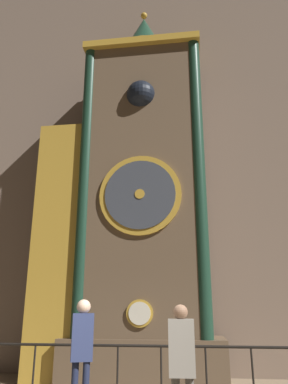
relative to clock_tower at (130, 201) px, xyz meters
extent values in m
cube|color=#7A6656|center=(0.58, 1.27, 3.55)|extent=(24.00, 0.30, 15.87)
cube|color=brown|center=(0.38, 0.03, -3.88)|extent=(3.80, 1.61, 1.01)
cube|color=brown|center=(0.38, 0.03, 0.58)|extent=(3.04, 1.40, 7.91)
cube|color=gold|center=(0.38, -0.08, 4.44)|extent=(3.29, 1.54, 0.20)
cylinder|color=gold|center=(0.38, -0.70, -2.82)|extent=(0.61, 0.05, 0.61)
cylinder|color=silver|center=(0.38, -0.73, -2.82)|extent=(0.50, 0.03, 0.50)
cylinder|color=gold|center=(0.38, -0.70, -0.05)|extent=(2.04, 0.07, 2.04)
cylinder|color=#3D424C|center=(0.38, -0.75, -0.05)|extent=(1.75, 0.04, 1.75)
cylinder|color=gold|center=(0.38, -0.77, -0.05)|extent=(0.24, 0.03, 0.24)
cube|color=#3A2D21|center=(0.38, -0.18, 2.80)|extent=(0.98, 0.42, 0.98)
sphere|color=black|center=(0.38, -0.60, 2.80)|extent=(0.78, 0.78, 0.78)
cylinder|color=#193828|center=(-1.08, -0.58, 0.58)|extent=(0.32, 0.32, 7.91)
cylinder|color=#193828|center=(1.84, -0.58, 0.58)|extent=(0.32, 0.32, 7.91)
cylinder|color=gold|center=(0.38, 0.03, 4.69)|extent=(1.08, 1.08, 0.30)
cone|color=#1C3D2C|center=(0.38, 0.03, 5.38)|extent=(1.03, 1.03, 1.07)
sphere|color=gold|center=(0.38, 0.03, 6.03)|extent=(0.20, 0.20, 0.20)
cube|color=#4C3828|center=(-1.79, 0.08, -1.15)|extent=(1.19, 1.19, 6.47)
cube|color=gold|center=(-1.79, -0.53, -1.15)|extent=(1.25, 0.06, 6.47)
cylinder|color=black|center=(-1.37, -2.20, -3.87)|extent=(0.04, 0.04, 1.04)
cylinder|color=black|center=(-0.59, -2.20, -3.87)|extent=(0.04, 0.04, 1.04)
cylinder|color=black|center=(0.20, -2.20, -3.87)|extent=(0.04, 0.04, 1.04)
cylinder|color=black|center=(0.98, -2.20, -3.87)|extent=(0.04, 0.04, 1.04)
cylinder|color=black|center=(1.77, -2.20, -3.87)|extent=(0.04, 0.04, 1.04)
cylinder|color=black|center=(2.55, -2.20, -3.87)|extent=(0.04, 0.04, 1.04)
cylinder|color=black|center=(0.59, -2.20, -3.37)|extent=(5.49, 0.05, 0.05)
cube|color=navy|center=(-0.21, -3.12, -3.16)|extent=(0.39, 0.32, 0.73)
sphere|color=beige|center=(-0.21, -3.12, -2.69)|extent=(0.23, 0.23, 0.23)
cube|color=gray|center=(1.42, -4.07, -3.21)|extent=(0.35, 0.24, 0.71)
sphere|color=#8C664C|center=(1.42, -4.07, -2.77)|extent=(0.20, 0.20, 0.20)
camera|label=1|loc=(1.63, -9.39, -2.73)|focal=35.00mm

